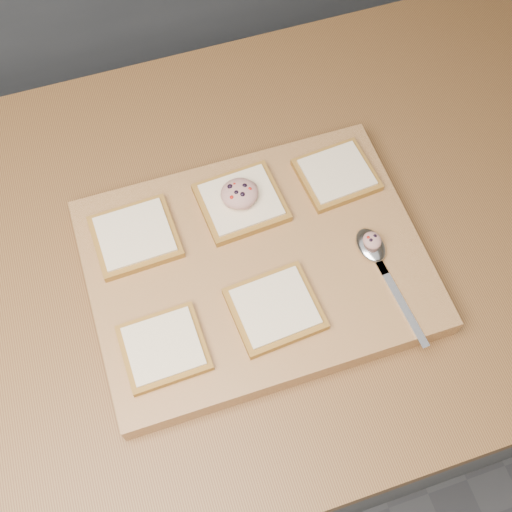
# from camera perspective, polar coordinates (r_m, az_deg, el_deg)

# --- Properties ---
(ground) EXTENTS (4.00, 4.00, 0.00)m
(ground) POSITION_cam_1_polar(r_m,az_deg,el_deg) (1.81, -3.16, -13.10)
(ground) COLOR #515459
(ground) RESTS_ON ground
(island_counter) EXTENTS (2.00, 0.80, 0.90)m
(island_counter) POSITION_cam_1_polar(r_m,az_deg,el_deg) (1.38, -4.09, -8.47)
(island_counter) COLOR slate
(island_counter) RESTS_ON ground
(cutting_board) EXTENTS (0.48, 0.36, 0.04)m
(cutting_board) POSITION_cam_1_polar(r_m,az_deg,el_deg) (0.94, -0.00, -0.90)
(cutting_board) COLOR #AE804A
(cutting_board) RESTS_ON island_counter
(bread_far_left) EXTENTS (0.12, 0.11, 0.02)m
(bread_far_left) POSITION_cam_1_polar(r_m,az_deg,el_deg) (0.94, -10.69, 1.72)
(bread_far_left) COLOR #A5742A
(bread_far_left) RESTS_ON cutting_board
(bread_far_center) EXTENTS (0.13, 0.12, 0.02)m
(bread_far_center) POSITION_cam_1_polar(r_m,az_deg,el_deg) (0.96, -1.33, 4.81)
(bread_far_center) COLOR #A5742A
(bread_far_center) RESTS_ON cutting_board
(bread_far_right) EXTENTS (0.12, 0.11, 0.02)m
(bread_far_right) POSITION_cam_1_polar(r_m,az_deg,el_deg) (0.99, 7.18, 7.20)
(bread_far_right) COLOR #A5742A
(bread_far_right) RESTS_ON cutting_board
(bread_near_left) EXTENTS (0.11, 0.10, 0.02)m
(bread_near_left) POSITION_cam_1_polar(r_m,az_deg,el_deg) (0.87, -8.21, -8.06)
(bread_near_left) COLOR #A5742A
(bread_near_left) RESTS_ON cutting_board
(bread_near_center) EXTENTS (0.12, 0.11, 0.02)m
(bread_near_center) POSITION_cam_1_polar(r_m,az_deg,el_deg) (0.88, 1.70, -4.69)
(bread_near_center) COLOR #A5742A
(bread_near_center) RESTS_ON cutting_board
(tuna_salad_dollop) EXTENTS (0.06, 0.05, 0.03)m
(tuna_salad_dollop) POSITION_cam_1_polar(r_m,az_deg,el_deg) (0.94, -1.48, 5.59)
(tuna_salad_dollop) COLOR tan
(tuna_salad_dollop) RESTS_ON bread_far_center
(spoon) EXTENTS (0.04, 0.20, 0.01)m
(spoon) POSITION_cam_1_polar(r_m,az_deg,el_deg) (0.93, 10.54, 0.23)
(spoon) COLOR silver
(spoon) RESTS_ON cutting_board
(spoon_salad) EXTENTS (0.03, 0.03, 0.02)m
(spoon_salad) POSITION_cam_1_polar(r_m,az_deg,el_deg) (0.92, 10.28, 1.38)
(spoon_salad) COLOR tan
(spoon_salad) RESTS_ON spoon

